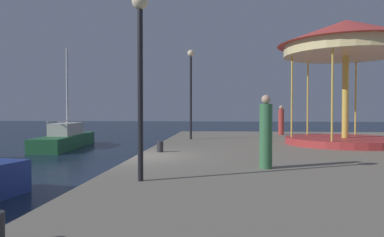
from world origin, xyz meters
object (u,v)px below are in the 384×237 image
at_px(lamp_post_mid_promenade, 140,52).
at_px(person_near_carousel, 281,121).
at_px(sailboat_green, 65,138).
at_px(person_far_corner, 266,134).
at_px(bollard_south, 160,147).
at_px(carousel, 346,51).
at_px(lamp_post_far_end, 191,79).

bearing_deg(lamp_post_mid_promenade, person_near_carousel, 69.99).
relative_size(sailboat_green, person_far_corner, 3.62).
relative_size(bollard_south, person_far_corner, 0.20).
height_order(lamp_post_mid_promenade, person_far_corner, lamp_post_mid_promenade).
distance_m(carousel, lamp_post_mid_promenade, 11.60).
distance_m(bollard_south, person_near_carousel, 11.29).
bearing_deg(person_near_carousel, lamp_post_far_end, -144.56).
bearing_deg(carousel, sailboat_green, 162.70).
bearing_deg(bollard_south, carousel, 24.71).
relative_size(carousel, lamp_post_mid_promenade, 1.47).
bearing_deg(lamp_post_far_end, bollard_south, -96.16).
bearing_deg(person_far_corner, person_near_carousel, 79.13).
relative_size(person_far_corner, person_near_carousel, 1.07).
xyz_separation_m(sailboat_green, carousel, (15.20, -4.74, 4.40)).
relative_size(sailboat_green, bollard_south, 17.70).
height_order(lamp_post_mid_promenade, person_near_carousel, lamp_post_mid_promenade).
relative_size(sailboat_green, carousel, 1.18).
height_order(sailboat_green, bollard_south, sailboat_green).
bearing_deg(lamp_post_mid_promenade, bollard_south, 95.40).
bearing_deg(person_near_carousel, sailboat_green, -174.59).
xyz_separation_m(carousel, lamp_post_mid_promenade, (-7.29, -8.92, -1.37)).
bearing_deg(carousel, person_far_corner, -121.97).
height_order(lamp_post_mid_promenade, bollard_south, lamp_post_mid_promenade).
distance_m(sailboat_green, bollard_south, 11.15).
height_order(carousel, person_near_carousel, carousel).
relative_size(bollard_south, person_near_carousel, 0.22).
height_order(carousel, lamp_post_mid_promenade, carousel).
xyz_separation_m(sailboat_green, person_far_corner, (10.85, -11.71, 1.13)).
xyz_separation_m(carousel, bollard_south, (-7.80, -3.59, -3.99)).
height_order(bollard_south, person_near_carousel, person_near_carousel).
bearing_deg(person_near_carousel, lamp_post_mid_promenade, -110.01).
bearing_deg(sailboat_green, bollard_south, -48.35).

